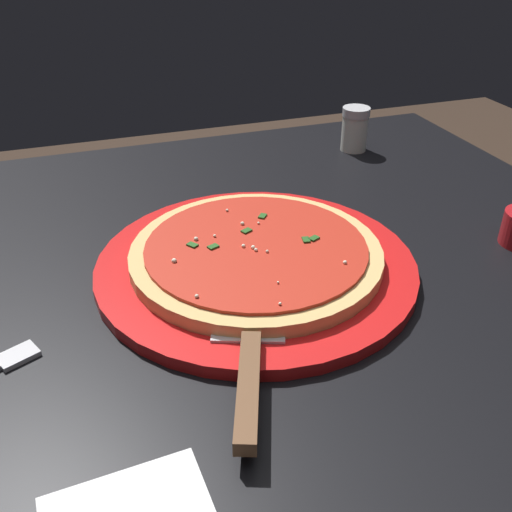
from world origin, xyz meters
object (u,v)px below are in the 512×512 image
(serving_plate, at_px, (256,265))
(pizza_server, at_px, (250,357))
(pizza, at_px, (256,253))
(parmesan_shaker, at_px, (355,129))

(serving_plate, xyz_separation_m, pizza_server, (-0.06, -0.16, 0.01))
(pizza_server, bearing_deg, serving_plate, 69.30)
(pizza, relative_size, parmesan_shaker, 3.89)
(serving_plate, distance_m, pizza_server, 0.17)
(pizza_server, height_order, parmesan_shaker, parmesan_shaker)
(serving_plate, bearing_deg, parmesan_shaker, 47.42)
(pizza_server, distance_m, parmesan_shaker, 0.58)
(serving_plate, height_order, parmesan_shaker, parmesan_shaker)
(pizza, xyz_separation_m, pizza_server, (-0.06, -0.16, -0.00))
(parmesan_shaker, bearing_deg, pizza, -132.58)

